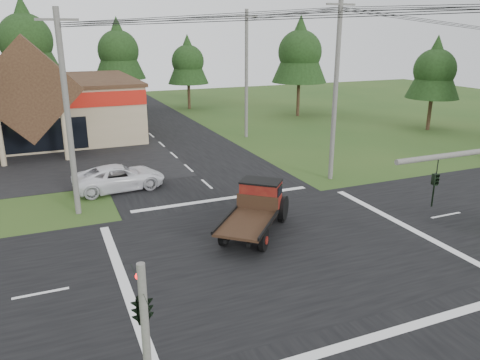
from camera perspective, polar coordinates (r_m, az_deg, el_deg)
ground at (r=21.47m, az=4.75°, el=-8.25°), size 120.00×120.00×0.00m
road_ns at (r=21.47m, az=4.75°, el=-8.23°), size 12.00×120.00×0.02m
road_ew at (r=21.46m, az=4.75°, el=-8.22°), size 120.00×12.00×0.02m
traffic_signal_corner at (r=11.45m, az=-11.93°, el=-13.43°), size 0.53×2.48×4.40m
utility_pole_nw at (r=25.38m, az=-20.29°, el=7.58°), size 2.00×0.30×10.50m
utility_pole_ne at (r=30.52m, az=11.58°, el=10.79°), size 2.00×0.30×11.50m
utility_pole_n at (r=42.77m, az=0.79°, el=12.82°), size 2.00×0.30×11.20m
tree_row_c at (r=58.05m, az=-24.73°, el=15.51°), size 7.28×7.28×13.13m
tree_row_d at (r=59.77m, az=-14.64°, el=15.23°), size 6.16×6.16×11.11m
tree_row_e at (r=59.64m, az=-6.39°, el=14.38°), size 5.04×5.04×9.09m
tree_side_ne at (r=54.32m, az=7.32°, el=15.45°), size 6.16×6.16×11.11m
tree_side_e_near at (r=49.71m, az=22.68°, el=12.52°), size 5.04×5.04×9.09m
antique_flatbed_truck at (r=22.39m, az=1.75°, el=-3.72°), size 5.41×5.76×2.40m
white_pickup at (r=29.76m, az=-14.50°, el=0.31°), size 5.74×3.04×1.54m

